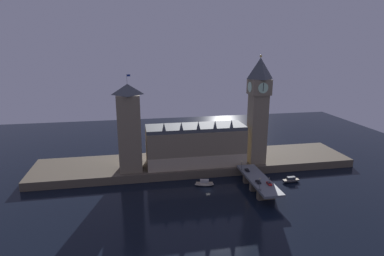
{
  "coord_description": "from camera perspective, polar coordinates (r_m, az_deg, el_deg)",
  "views": [
    {
      "loc": [
        -41.7,
        -171.15,
        84.13
      ],
      "look_at": [
        -6.13,
        20.0,
        33.68
      ],
      "focal_mm": 30.0,
      "sensor_mm": 36.0,
      "label": 1
    }
  ],
  "objects": [
    {
      "name": "clock_tower",
      "position": [
        218.04,
        11.69,
        3.56
      ],
      "size": [
        13.32,
        13.43,
        72.58
      ],
      "color": "#7F7056",
      "rests_on": "embankment"
    },
    {
      "name": "embankment",
      "position": [
        229.2,
        0.64,
        -6.27
      ],
      "size": [
        220.0,
        42.0,
        5.41
      ],
      "color": "brown",
      "rests_on": "ground_plane"
    },
    {
      "name": "car_southbound_lead",
      "position": [
        189.43,
        13.54,
        -9.56
      ],
      "size": [
        1.98,
        4.56,
        1.47
      ],
      "color": "red",
      "rests_on": "bridge"
    },
    {
      "name": "car_northbound_lead",
      "position": [
        205.85,
        9.78,
        -7.37
      ],
      "size": [
        1.96,
        4.58,
        1.36
      ],
      "color": "black",
      "rests_on": "bridge"
    },
    {
      "name": "pedestrian_mid_walk",
      "position": [
        195.06,
        13.58,
        -8.75
      ],
      "size": [
        0.38,
        0.38,
        1.79
      ],
      "color": "black",
      "rests_on": "bridge"
    },
    {
      "name": "victoria_tower",
      "position": [
        206.09,
        -11.08,
        0.02
      ],
      "size": [
        14.45,
        14.45,
        61.75
      ],
      "color": "#7F7056",
      "rests_on": "embankment"
    },
    {
      "name": "street_lamp_near",
      "position": [
        180.14,
        11.92,
        -9.45
      ],
      "size": [
        1.34,
        0.6,
        7.1
      ],
      "color": "#2D3333",
      "rests_on": "bridge"
    },
    {
      "name": "bridge",
      "position": [
        197.25,
        11.72,
        -9.4
      ],
      "size": [
        11.82,
        46.0,
        7.39
      ],
      "color": "slate",
      "rests_on": "ground_plane"
    },
    {
      "name": "car_northbound_trail",
      "position": [
        190.24,
        11.69,
        -9.35
      ],
      "size": [
        2.11,
        4.41,
        1.43
      ],
      "color": "black",
      "rests_on": "bridge"
    },
    {
      "name": "pedestrian_near_rail",
      "position": [
        180.67,
        12.14,
        -10.64
      ],
      "size": [
        0.38,
        0.38,
        1.62
      ],
      "color": "black",
      "rests_on": "bridge"
    },
    {
      "name": "street_lamp_far",
      "position": [
        205.69,
        8.81,
        -6.37
      ],
      "size": [
        1.34,
        0.6,
        6.27
      ],
      "color": "#2D3333",
      "rests_on": "bridge"
    },
    {
      "name": "boat_upstream",
      "position": [
        200.26,
        2.22,
        -9.84
      ],
      "size": [
        12.23,
        5.7,
        4.08
      ],
      "color": "#B2A893",
      "rests_on": "ground_plane"
    },
    {
      "name": "ground_plane",
      "position": [
        195.21,
        2.9,
        -11.0
      ],
      "size": [
        400.0,
        400.0,
        0.0
      ],
      "primitive_type": "plane",
      "color": "black"
    },
    {
      "name": "parliament_hall",
      "position": [
        216.89,
        0.62,
        -3.01
      ],
      "size": [
        65.84,
        22.78,
        32.03
      ],
      "color": "#7F7056",
      "rests_on": "embankment"
    },
    {
      "name": "boat_downstream",
      "position": [
        214.42,
        17.18,
        -8.86
      ],
      "size": [
        11.84,
        4.22,
        3.62
      ],
      "color": "#28282D",
      "rests_on": "ground_plane"
    }
  ]
}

